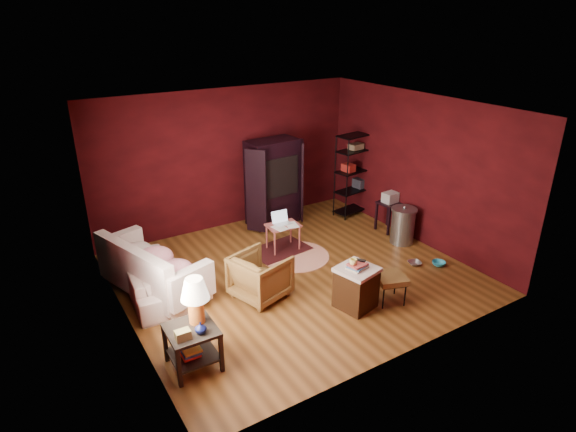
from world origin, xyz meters
The scene contains 18 objects.
room centered at (-0.04, -0.01, 1.40)m, with size 5.54×5.04×2.84m.
sofa centered at (-2.22, 0.70, 0.36)m, with size 1.86×0.54×0.73m, color beige.
armchair centered at (-0.81, -0.30, 0.39)m, with size 0.76×0.71×0.78m, color black.
pet_bowl_steel centered at (1.98, -0.85, 0.12)m, with size 0.23×0.06×0.23m, color #B5B7BC.
pet_bowl_turquoise centered at (2.32, -1.09, 0.12)m, with size 0.24×0.07×0.24m, color #289ABB.
vase centered at (-2.23, -1.42, 0.64)m, with size 0.14×0.15×0.14m, color #0D1242.
mug centered at (0.19, -1.29, 0.79)m, with size 0.11×0.09×0.11m, color #FFEC7C.
side_table centered at (-2.24, -1.23, 0.71)m, with size 0.61×0.61×1.18m.
sofa_cushions centered at (-2.23, 0.65, 0.41)m, with size 1.35×2.15×0.84m.
hamper centered at (0.26, -1.31, 0.34)m, with size 0.64×0.64×0.76m.
footstool centered at (0.79, -1.47, 0.39)m, with size 0.55×0.55×0.45m.
rug_round centered at (0.36, 0.53, 0.01)m, with size 1.43×1.43×0.01m.
rug_oriental centered at (0.24, 0.89, 0.01)m, with size 1.16×0.84×0.01m.
laptop_desk centered at (0.32, 0.89, 0.45)m, with size 0.61×0.49×0.73m.
tv_armoire centered at (0.79, 2.05, 0.92)m, with size 1.40×0.80×1.77m.
wire_shelving centered at (2.55, 1.59, 0.98)m, with size 0.91×0.50×1.78m.
small_stand centered at (2.58, 0.50, 0.61)m, with size 0.44×0.44×0.81m.
trash_can centered at (2.42, -0.06, 0.36)m, with size 0.50×0.50×0.76m.
Camera 1 is at (-3.85, -6.01, 4.12)m, focal length 30.00 mm.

